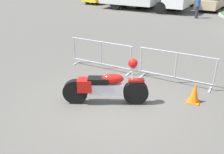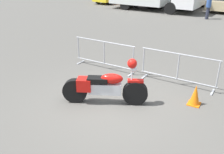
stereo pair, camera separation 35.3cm
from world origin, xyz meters
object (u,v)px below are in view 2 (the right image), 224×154
at_px(traffic_cone, 195,95).
at_px(parked_car_white, 191,0).
at_px(motorcycle, 105,86).
at_px(parked_car_tan, 223,2).
at_px(crowd_barrier_near, 104,54).
at_px(crowd_barrier_far, 178,69).
at_px(pedestrian, 208,6).

bearing_deg(traffic_cone, parked_car_white, 104.51).
height_order(motorcycle, parked_car_tan, parked_car_tan).
height_order(crowd_barrier_near, crowd_barrier_far, same).
xyz_separation_m(crowd_barrier_near, crowd_barrier_far, (2.79, 0.00, 0.00)).
bearing_deg(motorcycle, crowd_barrier_near, 96.61).
height_order(crowd_barrier_near, parked_car_white, parked_car_white).
xyz_separation_m(parked_car_tan, traffic_cone, (1.81, -17.61, -0.46)).
bearing_deg(parked_car_white, pedestrian, -146.60).
bearing_deg(motorcycle, pedestrian, 64.42).
bearing_deg(crowd_barrier_far, parked_car_white, 102.71).
relative_size(crowd_barrier_far, parked_car_white, 0.55).
xyz_separation_m(motorcycle, pedestrian, (0.01, 14.30, 0.40)).
height_order(parked_car_white, traffic_cone, parked_car_white).
bearing_deg(traffic_cone, crowd_barrier_far, 128.52).
bearing_deg(parked_car_tan, traffic_cone, -168.00).
bearing_deg(parked_car_tan, crowd_barrier_near, 179.92).
bearing_deg(motorcycle, crowd_barrier_far, 32.28).
xyz_separation_m(crowd_barrier_near, pedestrian, (1.40, 12.08, 0.36)).
bearing_deg(parked_car_white, traffic_cone, -159.37).
relative_size(crowd_barrier_far, traffic_cone, 4.29).
bearing_deg(parked_car_white, crowd_barrier_far, -161.17).
bearing_deg(traffic_cone, parked_car_tan, 95.88).
relative_size(parked_car_tan, pedestrian, 2.69).
distance_m(pedestrian, traffic_cone, 13.31).
bearing_deg(pedestrian, parked_car_tan, -69.23).
bearing_deg(pedestrian, crowd_barrier_near, 109.18).
height_order(crowd_barrier_near, parked_car_tan, parked_car_tan).
bearing_deg(crowd_barrier_near, parked_car_tan, 83.80).
relative_size(crowd_barrier_far, parked_car_tan, 0.56).
height_order(motorcycle, traffic_cone, motorcycle).
xyz_separation_m(crowd_barrier_far, parked_car_white, (-3.76, 16.67, 0.20)).
bearing_deg(pedestrian, traffic_cone, 125.40).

